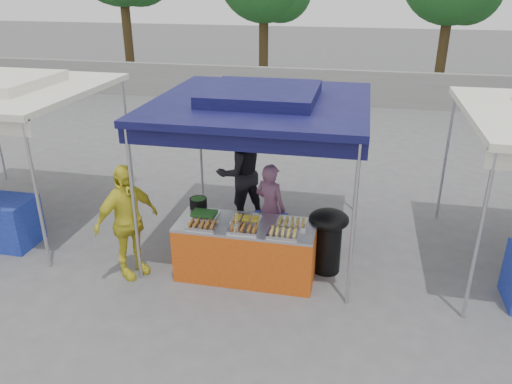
% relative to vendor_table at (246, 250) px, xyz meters
% --- Properties ---
extents(ground_plane, '(80.00, 80.00, 0.00)m').
position_rel_vendor_table_xyz_m(ground_plane, '(0.00, 0.10, -0.43)').
color(ground_plane, '#555557').
extents(back_wall, '(40.00, 0.25, 1.20)m').
position_rel_vendor_table_xyz_m(back_wall, '(0.00, 11.10, 0.17)').
color(back_wall, slate).
rests_on(back_wall, ground_plane).
extents(main_canopy, '(3.20, 3.20, 2.57)m').
position_rel_vendor_table_xyz_m(main_canopy, '(0.00, 1.07, 1.94)').
color(main_canopy, '#B2B1B8').
rests_on(main_canopy, ground_plane).
extents(vendor_table, '(2.00, 0.80, 0.85)m').
position_rel_vendor_table_xyz_m(vendor_table, '(0.00, 0.00, 0.00)').
color(vendor_table, '#B74610').
rests_on(vendor_table, ground_plane).
extents(food_tray_fl, '(0.42, 0.30, 0.07)m').
position_rel_vendor_table_xyz_m(food_tray_fl, '(-0.58, -0.23, 0.46)').
color(food_tray_fl, silver).
rests_on(food_tray_fl, vendor_table).
extents(food_tray_fm, '(0.42, 0.30, 0.07)m').
position_rel_vendor_table_xyz_m(food_tray_fm, '(0.02, -0.22, 0.46)').
color(food_tray_fm, silver).
rests_on(food_tray_fm, vendor_table).
extents(food_tray_fr, '(0.42, 0.30, 0.07)m').
position_rel_vendor_table_xyz_m(food_tray_fr, '(0.57, -0.24, 0.46)').
color(food_tray_fr, silver).
rests_on(food_tray_fr, vendor_table).
extents(food_tray_bl, '(0.42, 0.30, 0.07)m').
position_rel_vendor_table_xyz_m(food_tray_bl, '(-0.65, 0.10, 0.46)').
color(food_tray_bl, silver).
rests_on(food_tray_bl, vendor_table).
extents(food_tray_bm, '(0.42, 0.30, 0.07)m').
position_rel_vendor_table_xyz_m(food_tray_bm, '(-0.01, 0.08, 0.46)').
color(food_tray_bm, silver).
rests_on(food_tray_bm, vendor_table).
extents(food_tray_br, '(0.42, 0.30, 0.07)m').
position_rel_vendor_table_xyz_m(food_tray_br, '(0.65, 0.09, 0.46)').
color(food_tray_br, silver).
rests_on(food_tray_br, vendor_table).
extents(cooking_pot, '(0.26, 0.26, 0.15)m').
position_rel_vendor_table_xyz_m(cooking_pot, '(-0.83, 0.38, 0.50)').
color(cooking_pot, black).
rests_on(cooking_pot, vendor_table).
extents(skewer_cup, '(0.09, 0.09, 0.11)m').
position_rel_vendor_table_xyz_m(skewer_cup, '(-0.07, -0.28, 0.48)').
color(skewer_cup, '#B2B1B8').
rests_on(skewer_cup, vendor_table).
extents(wok_burner, '(0.59, 0.59, 0.99)m').
position_rel_vendor_table_xyz_m(wok_burner, '(1.15, 0.38, 0.16)').
color(wok_burner, black).
rests_on(wok_burner, ground_plane).
extents(crate_left, '(0.55, 0.38, 0.33)m').
position_rel_vendor_table_xyz_m(crate_left, '(-0.52, 0.61, -0.26)').
color(crate_left, '#12239A').
rests_on(crate_left, ground_plane).
extents(crate_right, '(0.54, 0.38, 0.33)m').
position_rel_vendor_table_xyz_m(crate_right, '(0.21, 0.71, -0.26)').
color(crate_right, '#12239A').
rests_on(crate_right, ground_plane).
extents(crate_stacked, '(0.54, 0.38, 0.32)m').
position_rel_vendor_table_xyz_m(crate_stacked, '(0.21, 0.71, 0.06)').
color(crate_stacked, '#12239A').
rests_on(crate_stacked, crate_right).
extents(vendor_woman, '(0.63, 0.54, 1.47)m').
position_rel_vendor_table_xyz_m(vendor_woman, '(0.20, 0.83, 0.31)').
color(vendor_woman, '#825272').
rests_on(vendor_woman, ground_plane).
extents(helper_man, '(1.12, 1.09, 1.81)m').
position_rel_vendor_table_xyz_m(helper_man, '(-0.52, 1.81, 0.48)').
color(helper_man, black).
rests_on(helper_man, ground_plane).
extents(customer_person, '(0.91, 1.08, 1.73)m').
position_rel_vendor_table_xyz_m(customer_person, '(-1.68, -0.32, 0.44)').
color(customer_person, yellow).
rests_on(customer_person, ground_plane).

